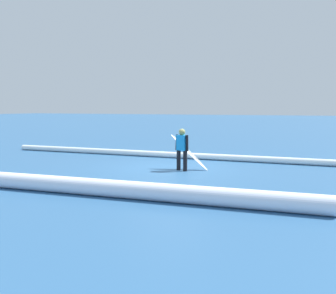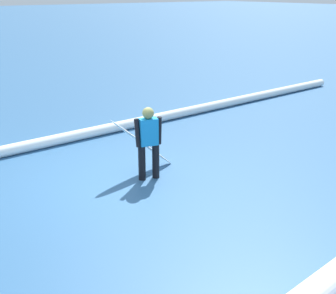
% 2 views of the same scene
% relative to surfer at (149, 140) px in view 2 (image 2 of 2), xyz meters
% --- Properties ---
extents(ground_plane, '(183.67, 183.67, 0.00)m').
position_rel_surfer_xyz_m(ground_plane, '(0.71, -0.41, -0.80)').
color(ground_plane, '#2E5C8B').
extents(surfer, '(0.50, 0.29, 1.42)m').
position_rel_surfer_xyz_m(surfer, '(0.00, 0.00, 0.00)').
color(surfer, black).
rests_on(surfer, ground_plane).
extents(surfboard, '(1.42, 0.30, 1.22)m').
position_rel_surfer_xyz_m(surfboard, '(-0.11, -0.39, -0.20)').
color(surfboard, white).
rests_on(surfboard, ground_plane).
extents(wave_crest_foreground, '(19.82, 0.83, 0.25)m').
position_rel_surfer_xyz_m(wave_crest_foreground, '(-0.23, -2.94, -0.67)').
color(wave_crest_foreground, white).
rests_on(wave_crest_foreground, ground_plane).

